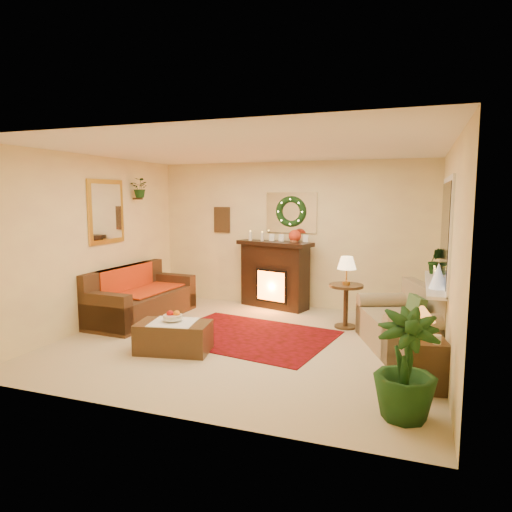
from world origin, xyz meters
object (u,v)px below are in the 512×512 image
(fireplace, at_px, (275,277))
(side_table_round, at_px, (346,307))
(loveseat, at_px, (401,316))
(sofa, at_px, (142,293))
(end_table_square, at_px, (423,363))
(coffee_table, at_px, (174,336))

(fireplace, relative_size, side_table_round, 1.84)
(loveseat, distance_m, side_table_round, 1.07)
(sofa, xyz_separation_m, loveseat, (4.03, -0.07, -0.01))
(fireplace, xyz_separation_m, loveseat, (2.23, -1.57, -0.13))
(sofa, distance_m, fireplace, 2.34)
(sofa, height_order, loveseat, sofa)
(fireplace, bearing_deg, loveseat, -18.89)
(end_table_square, bearing_deg, loveseat, 102.01)
(sofa, bearing_deg, end_table_square, -14.44)
(fireplace, distance_m, loveseat, 2.73)
(loveseat, distance_m, end_table_square, 1.33)
(side_table_round, xyz_separation_m, coffee_table, (-1.91, -1.85, -0.12))
(fireplace, bearing_deg, side_table_round, -15.98)
(loveseat, height_order, end_table_square, loveseat)
(sofa, bearing_deg, side_table_round, 13.94)
(sofa, distance_m, coffee_table, 1.80)
(sofa, relative_size, fireplace, 1.60)
(side_table_round, height_order, end_table_square, side_table_round)
(end_table_square, bearing_deg, sofa, 162.37)
(sofa, relative_size, side_table_round, 2.94)
(fireplace, xyz_separation_m, coffee_table, (-0.51, -2.74, -0.34))
(fireplace, height_order, side_table_round, fireplace)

